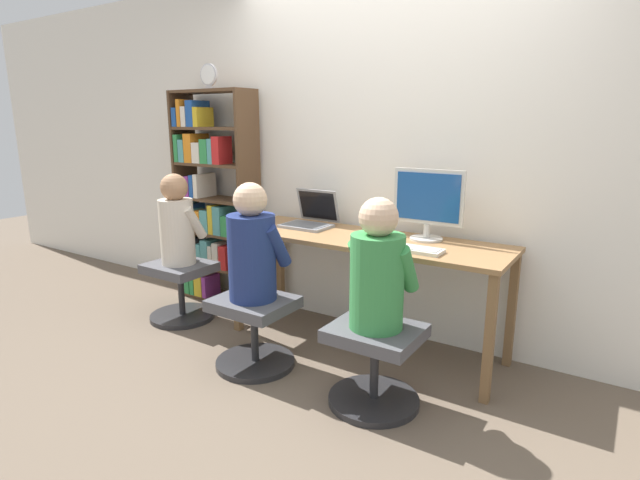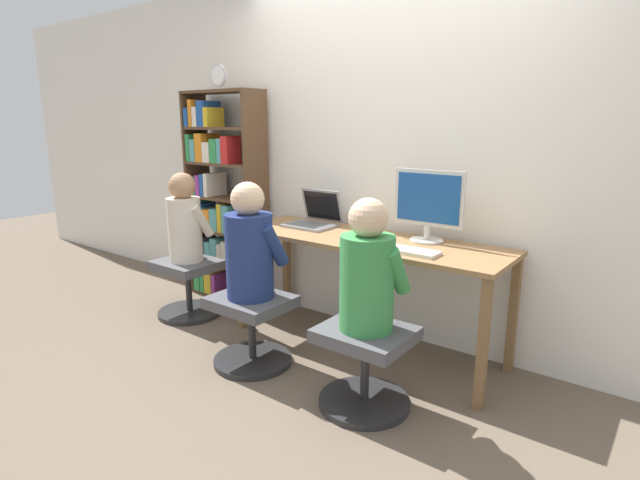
% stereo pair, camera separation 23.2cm
% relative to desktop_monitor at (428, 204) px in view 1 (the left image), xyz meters
% --- Properties ---
extents(ground_plane, '(14.00, 14.00, 0.00)m').
position_rel_desktop_monitor_xyz_m(ground_plane, '(-0.37, -0.45, -1.01)').
color(ground_plane, brown).
extents(wall_back, '(10.00, 0.05, 2.60)m').
position_rel_desktop_monitor_xyz_m(wall_back, '(-0.37, 0.21, 0.29)').
color(wall_back, white).
rests_on(wall_back, ground_plane).
extents(desk, '(1.89, 0.60, 0.77)m').
position_rel_desktop_monitor_xyz_m(desk, '(-0.37, -0.15, -0.32)').
color(desk, olive).
rests_on(desk, ground_plane).
extents(desktop_monitor, '(0.46, 0.21, 0.45)m').
position_rel_desktop_monitor_xyz_m(desktop_monitor, '(0.00, 0.00, 0.00)').
color(desktop_monitor, beige).
rests_on(desktop_monitor, desk).
extents(laptop, '(0.34, 0.32, 0.26)m').
position_rel_desktop_monitor_xyz_m(laptop, '(-0.87, -0.05, -0.18)').
color(laptop, gray).
rests_on(laptop, desk).
extents(keyboard, '(0.41, 0.14, 0.03)m').
position_rel_desktop_monitor_xyz_m(keyboard, '(0.01, -0.32, -0.22)').
color(keyboard, silver).
rests_on(keyboard, desk).
extents(computer_mouse_by_keyboard, '(0.07, 0.09, 0.03)m').
position_rel_desktop_monitor_xyz_m(computer_mouse_by_keyboard, '(-0.25, -0.32, -0.22)').
color(computer_mouse_by_keyboard, '#99999E').
rests_on(computer_mouse_by_keyboard, desk).
extents(office_chair_left, '(0.50, 0.50, 0.45)m').
position_rel_desktop_monitor_xyz_m(office_chair_left, '(0.03, -0.75, -0.75)').
color(office_chair_left, '#262628').
rests_on(office_chair_left, ground_plane).
extents(office_chair_right, '(0.50, 0.50, 0.45)m').
position_rel_desktop_monitor_xyz_m(office_chair_right, '(-0.81, -0.77, -0.75)').
color(office_chair_right, '#262628').
rests_on(office_chair_right, ground_plane).
extents(person_at_monitor, '(0.35, 0.32, 0.70)m').
position_rel_desktop_monitor_xyz_m(person_at_monitor, '(0.03, -0.75, -0.25)').
color(person_at_monitor, '#388C47').
rests_on(person_at_monitor, office_chair_left).
extents(person_at_laptop, '(0.36, 0.33, 0.72)m').
position_rel_desktop_monitor_xyz_m(person_at_laptop, '(-0.81, -0.77, -0.24)').
color(person_at_laptop, navy).
rests_on(person_at_laptop, office_chair_right).
extents(bookshelf, '(0.75, 0.27, 1.76)m').
position_rel_desktop_monitor_xyz_m(bookshelf, '(-1.92, -0.01, -0.16)').
color(bookshelf, '#513823').
rests_on(bookshelf, ground_plane).
extents(desk_clock, '(0.17, 0.03, 0.19)m').
position_rel_desktop_monitor_xyz_m(desk_clock, '(-1.80, -0.07, 0.85)').
color(desk_clock, '#B2B2B7').
rests_on(desk_clock, bookshelf).
extents(office_chair_side, '(0.50, 0.50, 0.45)m').
position_rel_desktop_monitor_xyz_m(office_chair_side, '(-1.80, -0.48, -0.75)').
color(office_chair_side, '#262628').
rests_on(office_chair_side, ground_plane).
extents(person_near_shelf, '(0.32, 0.30, 0.69)m').
position_rel_desktop_monitor_xyz_m(person_near_shelf, '(-1.80, -0.48, -0.24)').
color(person_near_shelf, beige).
rests_on(person_near_shelf, office_chair_side).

